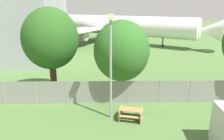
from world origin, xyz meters
The scene contains 6 objects.
perimeter_fence centered at (0.00, 10.76, 0.97)m, with size 56.07×0.07×1.94m.
airplane centered at (-1.55, 44.05, 3.76)m, with size 41.60×34.76×12.03m.
picnic_bench_near_cabin centered at (-0.06, 8.08, 0.47)m, with size 1.95×1.74×0.76m.
tree_near_hangar centered at (-0.58, 11.48, 4.26)m, with size 4.54×4.54×6.78m.
tree_left_of_cabin centered at (-6.59, 12.76, 5.08)m, with size 4.79×4.79×7.74m.
light_mast centered at (-1.50, 8.34, 4.49)m, with size 0.44×0.44×7.29m.
Camera 1 is at (-1.66, -5.94, 7.72)m, focal length 35.00 mm.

